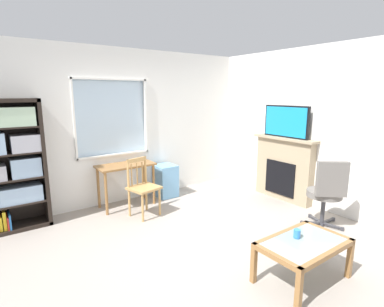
{
  "coord_description": "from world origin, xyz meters",
  "views": [
    {
      "loc": [
        -2.02,
        -2.67,
        1.89
      ],
      "look_at": [
        0.39,
        0.71,
        1.04
      ],
      "focal_mm": 27.77,
      "sensor_mm": 36.0,
      "label": 1
    }
  ],
  "objects": [
    {
      "name": "bookshelf",
      "position": [
        -1.78,
        1.97,
        0.97
      ],
      "size": [
        0.9,
        0.38,
        1.82
      ],
      "color": "black",
      "rests_on": "ground"
    },
    {
      "name": "wooden_chair",
      "position": [
        -0.09,
        1.35,
        0.46
      ],
      "size": [
        0.5,
        0.48,
        0.9
      ],
      "color": "tan",
      "rests_on": "ground"
    },
    {
      "name": "tv",
      "position": [
        2.29,
        0.56,
        1.4
      ],
      "size": [
        0.06,
        0.88,
        0.55
      ],
      "color": "black",
      "rests_on": "fireplace"
    },
    {
      "name": "coffee_table",
      "position": [
        0.48,
        -1.1,
        0.36
      ],
      "size": [
        0.92,
        0.57,
        0.43
      ],
      "color": "#8C9E99",
      "rests_on": "ground"
    },
    {
      "name": "wall_right",
      "position": [
        2.46,
        0.0,
        1.31
      ],
      "size": [
        0.12,
        4.63,
        2.63
      ],
      "primitive_type": "cube",
      "color": "white",
      "rests_on": "ground"
    },
    {
      "name": "wall_back_with_window",
      "position": [
        0.02,
        2.22,
        1.3
      ],
      "size": [
        4.8,
        0.15,
        2.63
      ],
      "color": "white",
      "rests_on": "ground"
    },
    {
      "name": "desk_under_window",
      "position": [
        -0.13,
        1.87,
        0.6
      ],
      "size": [
        0.93,
        0.47,
        0.72
      ],
      "color": "olive",
      "rests_on": "ground"
    },
    {
      "name": "sippy_cup",
      "position": [
        0.49,
        -1.01,
        0.47
      ],
      "size": [
        0.07,
        0.07,
        0.09
      ],
      "primitive_type": "cylinder",
      "color": "#337FD6",
      "rests_on": "coffee_table"
    },
    {
      "name": "ground",
      "position": [
        0.0,
        0.0,
        -0.01
      ],
      "size": [
        5.8,
        5.43,
        0.02
      ],
      "primitive_type": "cube",
      "color": "#9E9389"
    },
    {
      "name": "office_chair",
      "position": [
        1.8,
        -0.56,
        0.55
      ],
      "size": [
        0.62,
        0.61,
        1.0
      ],
      "color": "slate",
      "rests_on": "ground"
    },
    {
      "name": "fireplace",
      "position": [
        2.31,
        0.56,
        0.57
      ],
      "size": [
        0.26,
        1.21,
        1.13
      ],
      "color": "tan",
      "rests_on": "ground"
    },
    {
      "name": "plastic_drawer_unit",
      "position": [
        0.65,
        1.92,
        0.29
      ],
      "size": [
        0.35,
        0.4,
        0.59
      ],
      "primitive_type": "cube",
      "color": "#72ADDB",
      "rests_on": "ground"
    }
  ]
}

